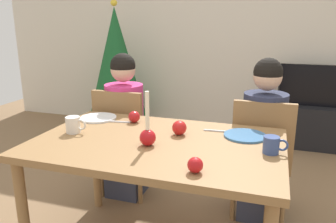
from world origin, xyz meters
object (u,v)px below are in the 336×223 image
object	(u,v)px
plate_right	(245,136)
chair_right	(262,153)
apple_by_left_plate	(134,117)
person_right_child	(262,143)
mug_left	(74,125)
mug_right	(272,145)
apple_near_candle	(179,128)
christmas_tree	(116,66)
apple_by_right_mug	(195,165)
tv_stand	(311,126)
candle_centerpiece	(148,134)
person_left_child	(125,129)
tv	(316,86)
plate_left	(98,118)
chair_left	(124,137)
dining_table	(157,154)

from	to	relation	value
plate_right	chair_right	bearing A→B (deg)	76.37
apple_by_left_plate	person_right_child	bearing A→B (deg)	23.24
mug_left	chair_right	bearing A→B (deg)	30.01
chair_right	mug_right	world-z (taller)	chair_right
apple_near_candle	christmas_tree	bearing A→B (deg)	125.38
mug_left	apple_by_right_mug	bearing A→B (deg)	-20.46
tv_stand	christmas_tree	world-z (taller)	christmas_tree
chair_right	candle_centerpiece	bearing A→B (deg)	-130.23
person_left_child	plate_right	bearing A→B (deg)	-23.08
chair_right	apple_by_left_plate	world-z (taller)	chair_right
candle_centerpiece	christmas_tree	bearing A→B (deg)	120.29
tv	mug_right	xyz separation A→B (m)	(-0.43, -2.29, 0.09)
christmas_tree	candle_centerpiece	bearing A→B (deg)	-59.71
person_left_child	mug_left	world-z (taller)	person_left_child
plate_left	mug_right	distance (m)	1.19
person_right_child	mug_left	bearing A→B (deg)	-148.73
chair_right	tv_stand	xyz separation A→B (m)	(0.49, 1.69, -0.27)
plate_right	apple_by_right_mug	xyz separation A→B (m)	(-0.17, -0.56, 0.03)
plate_right	mug_left	size ratio (longest dim) A/B	1.87
person_left_child	person_right_child	size ratio (longest dim) A/B	1.00
mug_right	christmas_tree	bearing A→B (deg)	132.65
chair_left	candle_centerpiece	world-z (taller)	candle_centerpiece
tv_stand	christmas_tree	distance (m)	2.42
person_left_child	plate_right	world-z (taller)	person_left_child
chair_right	apple_by_right_mug	distance (m)	1.01
candle_centerpiece	plate_left	distance (m)	0.64
chair_right	tv_stand	size ratio (longest dim) A/B	1.41
tv	apple_near_candle	distance (m)	2.37
chair_right	person_left_child	xyz separation A→B (m)	(-1.07, 0.03, 0.06)
dining_table	chair_left	distance (m)	0.81
dining_table	mug_left	bearing A→B (deg)	-177.67
chair_left	apple_by_right_mug	distance (m)	1.27
person_right_child	apple_by_left_plate	size ratio (longest dim) A/B	15.03
plate_left	person_right_child	bearing A→B (deg)	17.69
apple_by_left_plate	apple_by_right_mug	size ratio (longest dim) A/B	1.08
chair_left	person_left_child	xyz separation A→B (m)	(0.00, 0.03, 0.06)
apple_by_right_mug	plate_left	bearing A→B (deg)	143.47
candle_centerpiece	apple_by_right_mug	xyz separation A→B (m)	(0.32, -0.25, -0.03)
person_left_child	person_right_child	xyz separation A→B (m)	(1.07, 0.00, 0.00)
plate_left	chair_left	bearing A→B (deg)	84.08
person_left_child	tv	xyz separation A→B (m)	(1.55, 1.66, 0.14)
mug_right	apple_by_right_mug	distance (m)	0.47
plate_right	apple_by_left_plate	xyz separation A→B (m)	(-0.73, 0.06, 0.03)
plate_right	apple_near_candle	world-z (taller)	apple_near_candle
plate_right	apple_by_right_mug	size ratio (longest dim) A/B	3.45
chair_right	apple_by_right_mug	bearing A→B (deg)	-105.51
chair_left	candle_centerpiece	xyz separation A→B (m)	(0.48, -0.69, 0.30)
plate_left	candle_centerpiece	bearing A→B (deg)	-35.96
dining_table	plate_right	distance (m)	0.53
christmas_tree	mug_left	xyz separation A→B (m)	(0.76, -2.10, -0.06)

